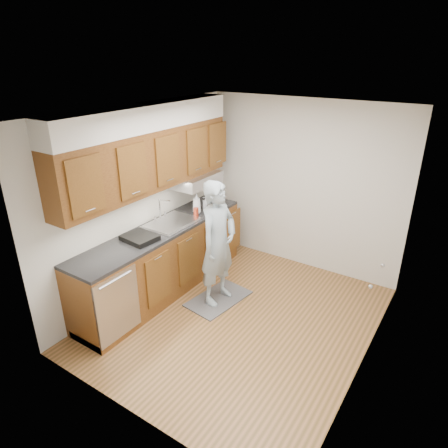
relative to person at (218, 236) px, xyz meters
name	(u,v)px	position (x,y,z in m)	size (l,w,h in m)	color
floor	(239,318)	(0.45, -0.20, -0.95)	(3.50, 3.50, 0.00)	#925D37
ceiling	(243,113)	(0.45, -0.20, 1.55)	(3.50, 3.50, 0.00)	white
wall_left	(143,201)	(-1.05, -0.20, 0.30)	(0.02, 3.50, 2.50)	beige
wall_right	(378,263)	(1.95, -0.20, 0.30)	(0.02, 3.50, 2.50)	beige
wall_back	(303,186)	(0.45, 1.55, 0.30)	(3.00, 0.02, 2.50)	beige
counter	(164,258)	(-0.75, -0.21, -0.46)	(0.64, 2.80, 1.30)	brown
upper_cabinets	(151,150)	(-0.89, -0.16, 1.00)	(0.47, 2.80, 1.21)	brown
closet_door	(380,270)	(1.93, 0.10, 0.08)	(0.02, 1.22, 2.05)	white
floor_mat	(218,299)	(0.00, 0.00, -0.94)	(0.51, 0.86, 0.02)	#5A5A5C
person	(218,236)	(0.00, 0.00, 0.00)	(0.66, 0.44, 1.86)	#8A9DA9
soap_bottle_a	(197,203)	(-0.69, 0.48, 0.14)	(0.12, 0.12, 0.30)	white
soap_bottle_b	(206,203)	(-0.67, 0.67, 0.09)	(0.08, 0.09, 0.19)	white
soda_can	(196,212)	(-0.62, 0.37, 0.06)	(0.07, 0.07, 0.13)	#B9381F
steel_can	(209,208)	(-0.56, 0.61, 0.05)	(0.06, 0.06, 0.12)	#A5A5AA
dish_rack	(140,238)	(-0.74, -0.62, 0.02)	(0.39, 0.33, 0.06)	black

